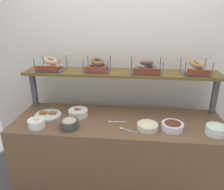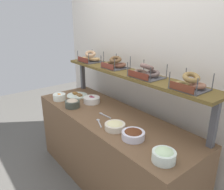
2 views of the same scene
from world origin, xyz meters
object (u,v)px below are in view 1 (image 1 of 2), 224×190
(bowl_potato_salad, at_px, (147,126))
(bowl_tuna_salad, at_px, (69,123))
(bagel_basket_everything, at_px, (195,69))
(bowl_fruit_salad, at_px, (36,123))
(serving_plate_white, at_px, (48,115))
(serving_spoon_near_plate, at_px, (114,122))
(bowl_beet_salad, at_px, (78,113))
(bowl_scallion_spread, at_px, (216,129))
(bagel_basket_plain, at_px, (51,65))
(serving_spoon_by_edge, at_px, (125,129))
(bagel_basket_poppy, at_px, (146,68))
(bowl_chocolate_spread, at_px, (172,126))
(bagel_basket_cinnamon_raisin, at_px, (97,66))

(bowl_potato_salad, relative_size, bowl_tuna_salad, 1.12)
(bagel_basket_everything, bearing_deg, bowl_potato_salad, -139.12)
(bowl_fruit_salad, height_order, bowl_tuna_salad, bowl_tuna_salad)
(serving_plate_white, relative_size, serving_spoon_near_plate, 1.51)
(bowl_beet_salad, bearing_deg, serving_plate_white, -175.81)
(bowl_beet_salad, xyz_separation_m, serving_plate_white, (-0.32, -0.02, -0.03))
(bowl_fruit_salad, relative_size, bowl_scallion_spread, 0.89)
(serving_spoon_near_plate, relative_size, bagel_basket_plain, 0.65)
(bowl_potato_salad, relative_size, bagel_basket_everything, 0.72)
(bowl_tuna_salad, xyz_separation_m, serving_spoon_by_edge, (0.51, 0.01, -0.04))
(serving_spoon_near_plate, height_order, bagel_basket_poppy, bagel_basket_poppy)
(bagel_basket_poppy, bearing_deg, bagel_basket_everything, -0.29)
(bowl_chocolate_spread, bearing_deg, serving_plate_white, 172.57)
(bowl_scallion_spread, relative_size, bowl_beet_salad, 0.88)
(bowl_tuna_salad, bearing_deg, bowl_potato_salad, 4.02)
(bowl_potato_salad, bearing_deg, bagel_basket_plain, 158.12)
(bowl_chocolate_spread, relative_size, bowl_tuna_salad, 1.16)
(bowl_beet_salad, relative_size, serving_spoon_by_edge, 1.17)
(bowl_tuna_salad, distance_m, bowl_scallion_spread, 1.31)
(bowl_potato_salad, bearing_deg, serving_spoon_by_edge, -169.70)
(bagel_basket_plain, relative_size, bagel_basket_everything, 1.05)
(bowl_tuna_salad, xyz_separation_m, bowl_beet_salad, (0.02, 0.25, -0.01))
(bowl_scallion_spread, xyz_separation_m, bagel_basket_everything, (-0.13, 0.43, 0.43))
(bowl_fruit_salad, relative_size, serving_spoon_near_plate, 0.86)
(bowl_potato_salad, xyz_separation_m, bowl_beet_salad, (-0.70, 0.20, 0.00))
(serving_spoon_by_edge, bearing_deg, bagel_basket_plain, 151.22)
(bowl_fruit_salad, relative_size, bagel_basket_plain, 0.56)
(bagel_basket_plain, bearing_deg, serving_spoon_by_edge, -28.78)
(bowl_fruit_salad, distance_m, serving_plate_white, 0.25)
(bowl_tuna_salad, bearing_deg, bagel_basket_cinnamon_raisin, 68.06)
(bowl_chocolate_spread, distance_m, bagel_basket_everything, 0.63)
(bowl_potato_salad, bearing_deg, bowl_beet_salad, 163.81)
(bowl_potato_salad, height_order, bowl_scallion_spread, bowl_scallion_spread)
(bowl_fruit_salad, relative_size, bagel_basket_everything, 0.58)
(bowl_tuna_salad, bearing_deg, serving_spoon_near_plate, 20.11)
(bagel_basket_plain, distance_m, bagel_basket_poppy, 1.01)
(bowl_scallion_spread, relative_size, serving_spoon_near_plate, 0.96)
(bowl_potato_salad, height_order, serving_plate_white, bowl_potato_salad)
(bowl_chocolate_spread, xyz_separation_m, bagel_basket_poppy, (-0.25, 0.39, 0.44))
(bowl_fruit_salad, height_order, serving_spoon_by_edge, bowl_fruit_salad)
(bagel_basket_plain, bearing_deg, bowl_fruit_salad, -90.62)
(bowl_fruit_salad, bearing_deg, bowl_tuna_salad, 2.95)
(bowl_scallion_spread, xyz_separation_m, bagel_basket_plain, (-1.62, 0.44, 0.43))
(bowl_scallion_spread, distance_m, bagel_basket_poppy, 0.87)
(bagel_basket_everything, bearing_deg, serving_spoon_near_plate, -158.56)
(bagel_basket_everything, bearing_deg, bowl_chocolate_spread, -121.85)
(bowl_scallion_spread, height_order, bagel_basket_cinnamon_raisin, bagel_basket_cinnamon_raisin)
(serving_plate_white, bearing_deg, bowl_fruit_salad, -92.50)
(bowl_tuna_salad, bearing_deg, bowl_scallion_spread, 1.04)
(bowl_chocolate_spread, distance_m, bagel_basket_plain, 1.38)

